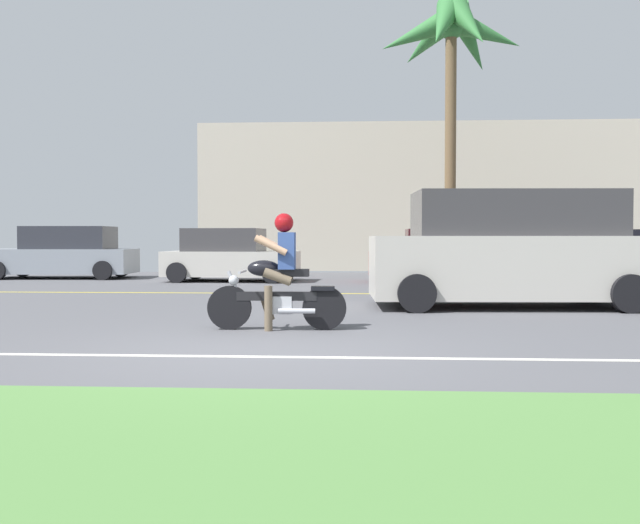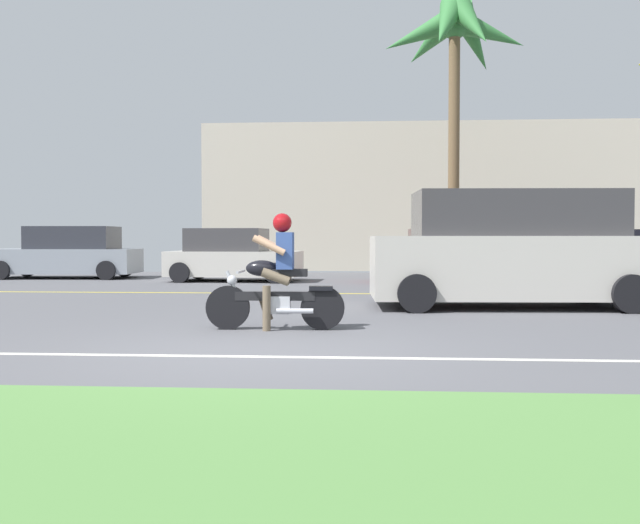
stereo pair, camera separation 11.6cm
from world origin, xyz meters
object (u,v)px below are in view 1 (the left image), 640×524
Objects in this scene: motorcyclist at (278,281)px; parked_car_1 at (230,256)px; parked_car_2 at (441,257)px; parked_car_3 at (633,258)px; suv_nearby at (511,251)px; palm_tree_0 at (452,42)px; parked_car_0 at (64,254)px.

motorcyclist is 11.10m from parked_car_1.
motorcyclist is 0.50× the size of parked_car_1.
parked_car_1 is at bearing 179.79° from parked_car_2.
motorcyclist reaches higher than parked_car_3.
motorcyclist reaches higher than parked_car_2.
parked_car_2 is at bearing 93.58° from suv_nearby.
palm_tree_0 is at bearing 89.61° from suv_nearby.
suv_nearby reaches higher than parked_car_3.
suv_nearby is at bearing -90.39° from palm_tree_0.
motorcyclist is 0.37× the size of suv_nearby.
suv_nearby reaches higher than parked_car_0.
parked_car_2 is at bearing -178.30° from parked_car_3.
parked_car_3 is at bearing 0.68° from parked_car_1.
parked_car_0 is 1.11× the size of parked_car_3.
parked_car_2 is (11.24, -1.16, -0.04)m from parked_car_0.
parked_car_2 is 5.26m from parked_car_3.
motorcyclist is 0.22× the size of palm_tree_0.
parked_car_3 is (5.26, 0.16, -0.01)m from parked_car_2.
parked_car_3 is at bearing -3.48° from parked_car_0.
parked_car_2 is (3.28, 10.75, 0.03)m from motorcyclist.
suv_nearby is 9.76m from parked_car_1.
parked_car_3 is at bearing 51.95° from motorcyclist.
parked_car_1 is at bearing -12.12° from parked_car_0.
parked_car_0 reaches higher than parked_car_2.
parked_car_1 reaches higher than parked_car_2.
palm_tree_0 is (6.47, 2.40, 6.54)m from parked_car_1.
parked_car_3 is at bearing 1.70° from parked_car_2.
suv_nearby is 7.35m from parked_car_2.
parked_car_1 is 0.43× the size of palm_tree_0.
parked_car_0 is (-11.70, 8.49, -0.26)m from suv_nearby.
parked_car_1 is at bearing 131.04° from suv_nearby.
palm_tree_0 reaches higher than parked_car_0.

